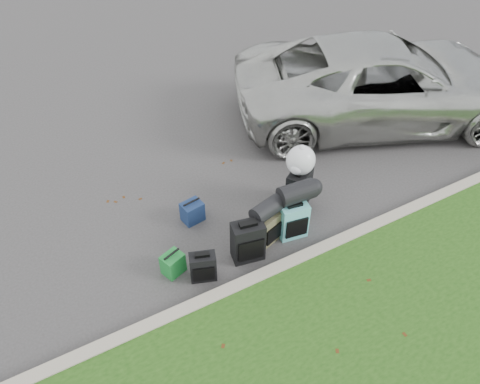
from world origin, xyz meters
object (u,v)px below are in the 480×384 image
suitcase_large_black_right (299,189)px  tote_green (173,264)px  suv (383,81)px  suitcase_olive (267,228)px  tote_navy (192,212)px  suitcase_small_black (203,267)px  suitcase_teal (293,220)px  suitcase_large_black_left (248,241)px

suitcase_large_black_right → tote_green: size_ratio=2.07×
suv → tote_green: suv is taller
suv → suitcase_olive: suv is taller
suitcase_large_black_right → suitcase_olive: bearing=175.3°
suitcase_large_black_right → tote_navy: bearing=130.9°
suitcase_olive → tote_green: 1.45m
suitcase_small_black → tote_green: bearing=157.3°
suitcase_teal → tote_navy: bearing=148.7°
suv → suitcase_teal: size_ratio=9.63×
suitcase_olive → tote_navy: size_ratio=1.52×
tote_navy → suitcase_large_black_right: bearing=-26.4°
suitcase_large_black_left → suv: bearing=36.9°
suitcase_olive → suitcase_teal: (0.39, -0.08, 0.04)m
suv → suitcase_large_black_left: (-4.09, -1.98, -0.46)m
suitcase_small_black → tote_navy: bearing=92.5°
suv → suitcase_teal: bearing=142.8°
suitcase_teal → suitcase_large_black_right: size_ratio=0.87×
suitcase_teal → tote_green: 1.85m
suv → suitcase_large_black_right: 3.23m
suitcase_olive → suitcase_teal: size_ratio=0.87×
suitcase_olive → tote_green: (-1.44, 0.12, -0.09)m
suv → suitcase_large_black_left: bearing=138.4°
suitcase_teal → suitcase_olive: bearing=177.6°
suitcase_small_black → suitcase_teal: 1.52m
suitcase_olive → suitcase_large_black_right: suitcase_large_black_right is taller
tote_green → tote_navy: (0.65, 0.80, 0.01)m
suitcase_large_black_left → tote_navy: 1.13m
suv → suitcase_teal: 3.84m
suitcase_olive → tote_green: suitcase_olive is taller
suitcase_large_black_left → tote_green: suitcase_large_black_left is taller
tote_green → suitcase_olive: bearing=-24.2°
suitcase_large_black_right → tote_green: bearing=155.8°
suitcase_large_black_right → tote_navy: suitcase_large_black_right is taller
suv → tote_navy: bearing=124.2°
tote_navy → suitcase_olive: bearing=-58.7°
suitcase_small_black → suv: bearing=42.2°
suitcase_small_black → suitcase_large_black_right: suitcase_large_black_right is taller
suitcase_olive → suitcase_large_black_right: bearing=9.5°
suitcase_large_black_left → suitcase_teal: suitcase_large_black_left is taller
suv → suitcase_small_black: suv is taller
suitcase_olive → suitcase_teal: bearing=-29.1°
tote_green → suitcase_large_black_right: bearing=-11.9°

